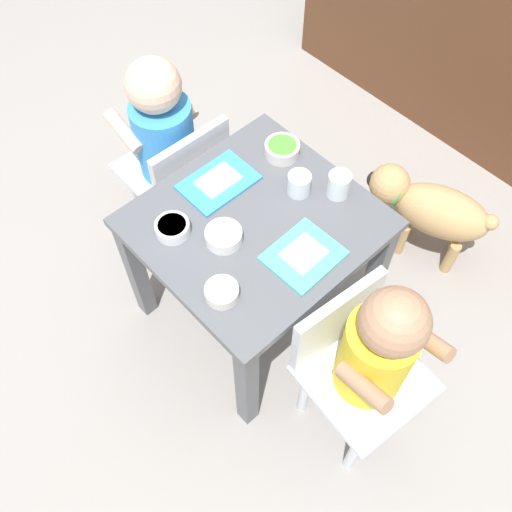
% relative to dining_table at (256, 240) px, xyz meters
% --- Properties ---
extents(ground_plane, '(7.00, 7.00, 0.00)m').
position_rel_dining_table_xyz_m(ground_plane, '(0.00, 0.00, -0.38)').
color(ground_plane, gray).
extents(dining_table, '(0.54, 0.57, 0.47)m').
position_rel_dining_table_xyz_m(dining_table, '(0.00, 0.00, 0.00)').
color(dining_table, '#515459').
rests_on(dining_table, ground).
extents(seated_child_left, '(0.28, 0.28, 0.68)m').
position_rel_dining_table_xyz_m(seated_child_left, '(-0.43, 0.04, 0.04)').
color(seated_child_left, silver).
rests_on(seated_child_left, ground).
extents(seated_child_right, '(0.31, 0.31, 0.68)m').
position_rel_dining_table_xyz_m(seated_child_right, '(0.43, -0.03, 0.04)').
color(seated_child_right, silver).
rests_on(seated_child_right, ground).
extents(dog, '(0.41, 0.25, 0.31)m').
position_rel_dining_table_xyz_m(dog, '(0.19, 0.57, -0.18)').
color(dog, tan).
rests_on(dog, ground).
extents(food_tray_left, '(0.14, 0.20, 0.02)m').
position_rel_dining_table_xyz_m(food_tray_left, '(-0.16, 0.01, 0.09)').
color(food_tray_left, '#388CD8').
rests_on(food_tray_left, dining_table).
extents(food_tray_right, '(0.15, 0.18, 0.02)m').
position_rel_dining_table_xyz_m(food_tray_right, '(0.16, 0.01, 0.09)').
color(food_tray_right, '#4CC6BC').
rests_on(food_tray_right, dining_table).
extents(water_cup_left, '(0.06, 0.06, 0.06)m').
position_rel_dining_table_xyz_m(water_cup_left, '(0.01, 0.15, 0.11)').
color(water_cup_left, white).
rests_on(water_cup_left, dining_table).
extents(water_cup_right, '(0.06, 0.06, 0.07)m').
position_rel_dining_table_xyz_m(water_cup_right, '(0.08, 0.22, 0.12)').
color(water_cup_right, white).
rests_on(water_cup_right, dining_table).
extents(cereal_bowl_right_side, '(0.09, 0.09, 0.03)m').
position_rel_dining_table_xyz_m(cereal_bowl_right_side, '(-0.12, -0.18, 0.10)').
color(cereal_bowl_right_side, white).
rests_on(cereal_bowl_right_side, dining_table).
extents(cereal_bowl_left_side, '(0.08, 0.08, 0.03)m').
position_rel_dining_table_xyz_m(cereal_bowl_left_side, '(0.11, -0.21, 0.10)').
color(cereal_bowl_left_side, silver).
rests_on(cereal_bowl_left_side, dining_table).
extents(veggie_bowl_far, '(0.09, 0.09, 0.03)m').
position_rel_dining_table_xyz_m(veggie_bowl_far, '(-0.01, -0.10, 0.10)').
color(veggie_bowl_far, white).
rests_on(veggie_bowl_far, dining_table).
extents(veggie_bowl_near, '(0.10, 0.10, 0.04)m').
position_rel_dining_table_xyz_m(veggie_bowl_near, '(-0.12, 0.21, 0.11)').
color(veggie_bowl_near, silver).
rests_on(veggie_bowl_near, dining_table).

